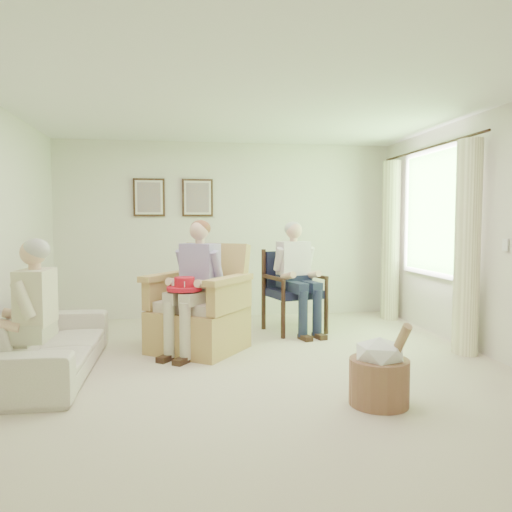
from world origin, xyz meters
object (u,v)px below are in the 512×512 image
Objects in this scene: person_wicker at (198,276)px; hatbox at (380,371)px; wood_armchair at (293,287)px; person_sofa at (29,308)px; person_dark at (296,269)px; wicker_armchair at (198,316)px; sofa at (49,342)px; red_hat at (184,286)px.

hatbox is at bearing -17.21° from person_wicker.
person_wicker is 2.27m from hatbox.
person_wicker is (-1.27, -0.99, 0.28)m from wood_armchair.
hatbox is (2.76, -0.67, -0.45)m from person_sofa.
person_wicker is at bearing 130.22° from person_sofa.
person_wicker is 1.51m from person_dark.
person_wicker reaches higher than person_dark.
wicker_armchair is 1.50m from person_dark.
person_sofa is (-1.43, -1.07, -0.13)m from person_wicker.
wicker_armchair is at bearing -161.87° from wood_armchair.
wicker_armchair is at bearing -65.30° from sofa.
person_sofa is (-2.70, -1.89, -0.11)m from person_dark.
person_wicker is 2.08× the size of hatbox.
red_hat is 0.54× the size of hatbox.
red_hat is (-0.15, -0.15, -0.08)m from person_wicker.
person_dark reaches higher than wood_armchair.
sofa is 5.59× the size of red_hat.
hatbox is at bearing -103.66° from wood_armchair.
person_dark is at bearing 34.24° from red_hat.
person_wicker is 1.12× the size of person_sofa.
person_sofa is (-0.00, -0.57, 0.42)m from sofa.
sofa is at bearing -125.35° from person_wicker.
wood_armchair is at bearing 91.40° from hatbox.
wicker_armchair is 1.73× the size of hatbox.
person_sofa is 1.57m from red_hat.
person_sofa reaches higher than wicker_armchair.
wood_armchair reaches higher than sofa.
person_dark reaches higher than person_sofa.
person_sofa is 2.88m from hatbox.
wood_armchair is at bearing 68.48° from wicker_armchair.
person_dark reaches higher than hatbox.
person_sofa reaches higher than hatbox.
person_dark is (1.27, 0.66, 0.45)m from wicker_armchair.
wicker_armchair is 2.33m from hatbox.
sofa is 3.05m from person_dark.
sofa is 1.45× the size of person_wicker.
sofa is at bearing -166.19° from wood_armchair.
person_sofa is at bearing -160.12° from person_dark.
person_wicker is at bearing -157.25° from wood_armchair.
wood_armchair is at bearing 130.67° from person_sofa.
sofa is 1.40m from red_hat.
person_sofa reaches higher than red_hat.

